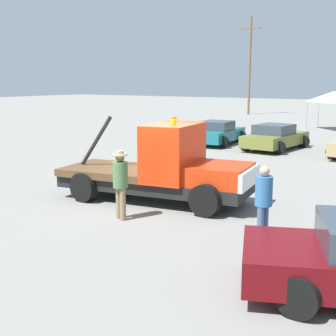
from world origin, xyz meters
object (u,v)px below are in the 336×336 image
at_px(person_near_truck, 264,198).
at_px(canopy_tent_white, 334,97).
at_px(parked_car_teal, 218,133).
at_px(parked_car_olive, 275,137).
at_px(person_at_hood, 120,179).
at_px(tow_truck, 165,169).
at_px(utility_pole, 250,64).

bearing_deg(person_near_truck, canopy_tent_white, 105.57).
height_order(parked_car_teal, parked_car_olive, same).
distance_m(parked_car_teal, parked_car_olive, 3.50).
xyz_separation_m(person_near_truck, parked_car_teal, (-8.46, 14.09, -0.36)).
height_order(person_near_truck, parked_car_teal, person_near_truck).
height_order(parked_car_olive, canopy_tent_white, canopy_tent_white).
distance_m(person_at_hood, canopy_tent_white, 26.43).
relative_size(parked_car_teal, canopy_tent_white, 1.44).
relative_size(tow_truck, person_near_truck, 3.51).
xyz_separation_m(parked_car_teal, parked_car_olive, (3.49, -0.18, 0.00)).
bearing_deg(canopy_tent_white, person_near_truck, -78.88).
bearing_deg(canopy_tent_white, utility_pole, 135.73).
relative_size(parked_car_teal, parked_car_olive, 0.96).
distance_m(canopy_tent_white, utility_pole, 16.69).
bearing_deg(parked_car_olive, parked_car_teal, 91.88).
bearing_deg(utility_pole, person_at_hood, -70.89).
bearing_deg(canopy_tent_white, tow_truck, -86.90).
relative_size(person_at_hood, utility_pole, 0.18).
bearing_deg(canopy_tent_white, person_at_hood, -87.08).
xyz_separation_m(person_near_truck, canopy_tent_white, (-5.11, 25.98, 1.41)).
height_order(parked_car_teal, canopy_tent_white, canopy_tent_white).
bearing_deg(parked_car_teal, parked_car_olive, -98.33).
bearing_deg(tow_truck, person_at_hood, -98.27).
distance_m(tow_truck, person_at_hood, 2.14).
bearing_deg(person_near_truck, utility_pole, 118.70).
height_order(parked_car_olive, utility_pole, utility_pole).
height_order(person_at_hood, parked_car_teal, person_at_hood).
height_order(person_near_truck, canopy_tent_white, canopy_tent_white).
bearing_deg(person_at_hood, utility_pole, -138.26).
relative_size(canopy_tent_white, utility_pole, 0.30).
distance_m(tow_truck, parked_car_teal, 13.20).
bearing_deg(canopy_tent_white, parked_car_olive, -89.37).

